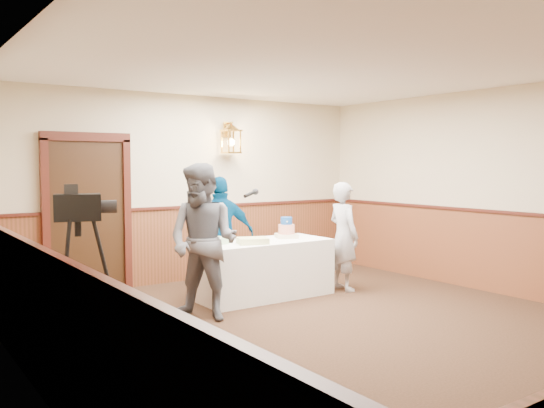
{
  "coord_description": "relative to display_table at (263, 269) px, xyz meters",
  "views": [
    {
      "loc": [
        -4.0,
        -4.36,
        1.77
      ],
      "look_at": [
        0.24,
        1.7,
        1.25
      ],
      "focal_mm": 38.0,
      "sensor_mm": 36.0,
      "label": 1
    }
  ],
  "objects": [
    {
      "name": "tv_camera_rig",
      "position": [
        -2.84,
        -1.44,
        0.31
      ],
      "size": [
        0.6,
        0.56,
        1.52
      ],
      "rotation": [
        0.0,
        0.0,
        -0.28
      ],
      "color": "black",
      "rests_on": "ground"
    },
    {
      "name": "display_table",
      "position": [
        0.0,
        0.0,
        0.0
      ],
      "size": [
        1.8,
        0.8,
        0.75
      ],
      "primitive_type": "cube",
      "color": "white",
      "rests_on": "ground"
    },
    {
      "name": "baker",
      "position": [
        1.15,
        -0.3,
        0.38
      ],
      "size": [
        0.41,
        0.58,
        1.52
      ],
      "primitive_type": "imported",
      "rotation": [
        0.0,
        0.0,
        1.48
      ],
      "color": "#9E9DA3",
      "rests_on": "ground"
    },
    {
      "name": "sheet_cake_green",
      "position": [
        -0.69,
        0.13,
        0.41
      ],
      "size": [
        0.34,
        0.28,
        0.08
      ],
      "primitive_type": "cube",
      "rotation": [
        0.0,
        0.0,
        -0.05
      ],
      "color": "#A2D697",
      "rests_on": "display_table"
    },
    {
      "name": "room_shell",
      "position": [
        -0.29,
        -1.45,
        1.15
      ],
      "size": [
        6.02,
        7.02,
        2.81
      ],
      "color": "beige",
      "rests_on": "ground"
    },
    {
      "name": "sheet_cake_yellow",
      "position": [
        -0.27,
        -0.15,
        0.41
      ],
      "size": [
        0.45,
        0.39,
        0.08
      ],
      "primitive_type": "cube",
      "rotation": [
        0.0,
        0.0,
        -0.34
      ],
      "color": "#E2E689",
      "rests_on": "display_table"
    },
    {
      "name": "assistant_p",
      "position": [
        -0.32,
        0.57,
        0.42
      ],
      "size": [
        1.0,
        0.58,
        1.6
      ],
      "primitive_type": "imported",
      "rotation": [
        0.0,
        0.0,
        2.93
      ],
      "color": "navy",
      "rests_on": "ground"
    },
    {
      "name": "tiered_cake",
      "position": [
        0.44,
        0.08,
        0.49
      ],
      "size": [
        0.36,
        0.36,
        0.29
      ],
      "rotation": [
        0.0,
        0.0,
        -0.39
      ],
      "color": "beige",
      "rests_on": "display_table"
    },
    {
      "name": "interviewer",
      "position": [
        -1.18,
        -0.53,
        0.51
      ],
      "size": [
        1.58,
        1.09,
        1.78
      ],
      "rotation": [
        0.0,
        0.0,
        -1.0
      ],
      "color": "#5B5C64",
      "rests_on": "ground"
    },
    {
      "name": "ground",
      "position": [
        -0.24,
        -1.9,
        -0.38
      ],
      "size": [
        7.0,
        7.0,
        0.0
      ],
      "primitive_type": "plane",
      "color": "black",
      "rests_on": "ground"
    }
  ]
}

